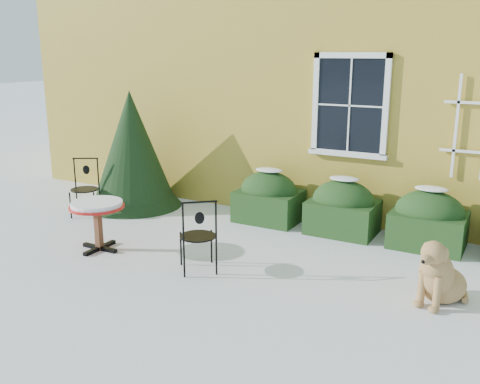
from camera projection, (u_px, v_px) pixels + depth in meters
The scene contains 8 objects.
ground at pixel (202, 277), 6.84m from camera, with size 80.00×80.00×0.00m, color white.
house at pixel (370, 32), 11.95m from camera, with size 12.40×8.40×6.40m.
hedge_row at pixel (384, 214), 8.12m from camera, with size 4.95×0.80×0.91m.
evergreen_shrub at pixel (133, 160), 9.82m from camera, with size 1.76×1.76×2.14m.
bistro_table at pixel (97, 210), 7.64m from camera, with size 0.78×0.78×0.73m.
patio_chair_near at pixel (198, 235), 6.91m from camera, with size 0.62×0.62×1.00m.
patio_chair_far at pixel (85, 187), 9.38m from camera, with size 0.60×0.60×0.99m.
dog at pixel (439, 277), 6.06m from camera, with size 0.67×0.87×0.81m.
Camera 1 is at (3.49, -5.31, 2.79)m, focal length 40.00 mm.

